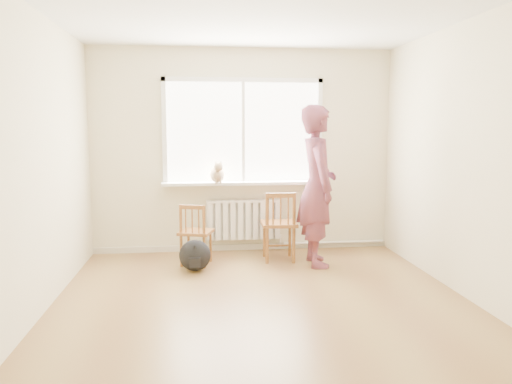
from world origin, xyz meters
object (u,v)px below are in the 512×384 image
object	(u,v)px
chair_left	(195,234)
person	(317,186)
cat	(217,174)
backpack	(195,255)
chair_right	(279,226)

from	to	relation	value
chair_left	person	distance (m)	1.59
cat	backpack	bearing A→B (deg)	-116.70
chair_right	backpack	world-z (taller)	chair_right
person	cat	distance (m)	1.34
chair_left	cat	world-z (taller)	cat
cat	backpack	world-z (taller)	cat
person	backpack	distance (m)	1.67
backpack	chair_right	bearing A→B (deg)	17.18
person	cat	world-z (taller)	person
chair_right	person	size ratio (longest dim) A/B	0.45
person	cat	size ratio (longest dim) A/B	4.38
chair_left	person	world-z (taller)	person
person	chair_left	bearing A→B (deg)	84.69
cat	chair_left	bearing A→B (deg)	-125.22
chair_left	chair_right	size ratio (longest dim) A/B	0.86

